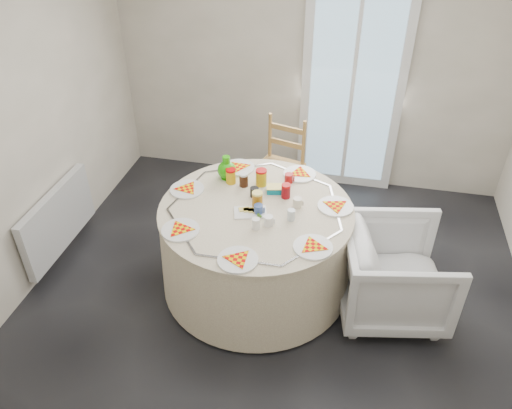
% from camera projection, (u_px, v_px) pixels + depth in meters
% --- Properties ---
extents(floor, '(4.00, 4.00, 0.00)m').
position_uv_depth(floor, '(273.00, 303.00, 4.03)').
color(floor, black).
rests_on(floor, ground).
extents(wall_back, '(4.00, 0.02, 2.60)m').
position_uv_depth(wall_back, '(314.00, 62.00, 4.88)').
color(wall_back, '#BCB5A3').
rests_on(wall_back, floor).
extents(wall_left, '(0.02, 4.00, 2.60)m').
position_uv_depth(wall_left, '(7.00, 134.00, 3.63)').
color(wall_left, '#BCB5A3').
rests_on(wall_left, floor).
extents(glass_door, '(1.00, 0.08, 2.10)m').
position_uv_depth(glass_door, '(352.00, 92.00, 4.91)').
color(glass_door, silver).
rests_on(glass_door, floor).
extents(radiator, '(0.07, 1.00, 0.55)m').
position_uv_depth(radiator, '(58.00, 220.00, 4.31)').
color(radiator, silver).
rests_on(radiator, floor).
extents(table, '(1.54, 1.54, 0.78)m').
position_uv_depth(table, '(256.00, 247.00, 4.02)').
color(table, beige).
rests_on(table, floor).
extents(wooden_chair, '(0.51, 0.50, 0.94)m').
position_uv_depth(wooden_chair, '(278.00, 167.00, 4.86)').
color(wooden_chair, '#A1853F').
rests_on(wooden_chair, floor).
extents(armchair, '(0.87, 0.91, 0.81)m').
position_uv_depth(armchair, '(395.00, 271.00, 3.77)').
color(armchair, silver).
rests_on(armchair, floor).
extents(place_settings, '(1.85, 1.85, 0.03)m').
position_uv_depth(place_settings, '(256.00, 208.00, 3.79)').
color(place_settings, white).
rests_on(place_settings, table).
extents(jar_cluster, '(0.60, 0.44, 0.16)m').
position_uv_depth(jar_cluster, '(256.00, 184.00, 3.97)').
color(jar_cluster, brown).
rests_on(jar_cluster, table).
extents(butter_tub, '(0.15, 0.12, 0.05)m').
position_uv_depth(butter_tub, '(275.00, 190.00, 3.97)').
color(butter_tub, '#067894').
rests_on(butter_tub, table).
extents(green_pitcher, '(0.17, 0.17, 0.20)m').
position_uv_depth(green_pitcher, '(227.00, 167.00, 4.09)').
color(green_pitcher, '#24A208').
rests_on(green_pitcher, table).
extents(cheese_platter, '(0.28, 0.22, 0.03)m').
position_uv_depth(cheese_platter, '(250.00, 212.00, 3.74)').
color(cheese_platter, white).
rests_on(cheese_platter, table).
extents(mugs_glasses, '(0.62, 0.62, 0.09)m').
position_uv_depth(mugs_glasses, '(274.00, 203.00, 3.77)').
color(mugs_glasses, '#A0A0A0').
rests_on(mugs_glasses, table).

